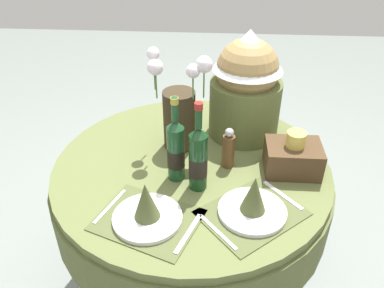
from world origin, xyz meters
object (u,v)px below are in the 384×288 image
flower_vase (179,112)px  wine_bottle_centre (198,158)px  dining_table (192,192)px  wine_bottle_left (176,150)px  gift_tub_back_right (247,82)px  pepper_mill (228,150)px  place_setting_right (253,204)px  woven_basket_side_right (293,157)px  place_setting_left (147,210)px

flower_vase → wine_bottle_centre: (0.09, -0.27, -0.04)m
dining_table → wine_bottle_left: size_ratio=3.31×
wine_bottle_centre → gift_tub_back_right: (0.18, 0.41, 0.12)m
dining_table → pepper_mill: pepper_mill is taller
place_setting_right → flower_vase: bearing=125.6°
wine_bottle_centre → pepper_mill: size_ratio=2.03×
wine_bottle_centre → pepper_mill: (0.11, 0.14, -0.05)m
woven_basket_side_right → dining_table: bearing=178.4°
place_setting_right → gift_tub_back_right: bearing=91.4°
flower_vase → wine_bottle_centre: flower_vase is taller
dining_table → gift_tub_back_right: size_ratio=2.40×
place_setting_right → gift_tub_back_right: size_ratio=0.89×
place_setting_left → wine_bottle_centre: size_ratio=1.14×
wine_bottle_centre → woven_basket_side_right: size_ratio=1.67×
dining_table → flower_vase: (-0.06, 0.13, 0.32)m
place_setting_right → flower_vase: 0.52m
place_setting_right → pepper_mill: (-0.08, 0.27, 0.03)m
pepper_mill → place_setting_right: bearing=-73.0°
dining_table → place_setting_right: bearing=-50.0°
place_setting_right → woven_basket_side_right: woven_basket_side_right is taller
dining_table → place_setting_left: size_ratio=2.82×
dining_table → pepper_mill: 0.27m
place_setting_left → gift_tub_back_right: 0.72m
dining_table → woven_basket_side_right: 0.46m
place_setting_left → pepper_mill: size_ratio=2.32×
pepper_mill → woven_basket_side_right: size_ratio=0.82×
place_setting_left → pepper_mill: 0.43m
wine_bottle_left → wine_bottle_centre: wine_bottle_centre is taller
pepper_mill → flower_vase: bearing=147.2°
place_setting_left → wine_bottle_left: wine_bottle_left is taller
wine_bottle_centre → gift_tub_back_right: gift_tub_back_right is taller
wine_bottle_left → wine_bottle_centre: 0.10m
dining_table → flower_vase: bearing=114.7°
wine_bottle_centre → wine_bottle_left: bearing=149.4°
wine_bottle_left → wine_bottle_centre: bearing=-30.6°
wine_bottle_left → gift_tub_back_right: bearing=52.5°
wine_bottle_left → gift_tub_back_right: size_ratio=0.72×
gift_tub_back_right → woven_basket_side_right: bearing=-56.2°
woven_basket_side_right → place_setting_right: bearing=-122.9°
flower_vase → wine_bottle_left: size_ratio=1.25×
place_setting_right → wine_bottle_centre: (-0.20, 0.14, 0.09)m
flower_vase → woven_basket_side_right: 0.50m
wine_bottle_centre → pepper_mill: bearing=50.7°
gift_tub_back_right → place_setting_left: bearing=-120.1°
place_setting_left → wine_bottle_centre: wine_bottle_centre is taller
pepper_mill → gift_tub_back_right: size_ratio=0.37×
dining_table → place_setting_left: place_setting_left is taller
flower_vase → pepper_mill: 0.26m
place_setting_left → wine_bottle_left: 0.27m
flower_vase → wine_bottle_left: bearing=-88.1°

